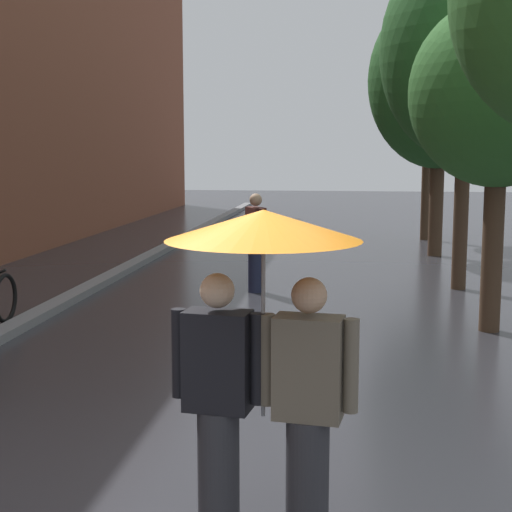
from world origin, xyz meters
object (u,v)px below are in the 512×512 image
street_tree_1 (499,94)px  street_tree_4 (429,84)px  couple_under_umbrella (263,321)px  street_tree_3 (440,81)px  pedestrian_walking_midground (256,242)px  street_tree_2 (467,50)px

street_tree_1 → street_tree_4: bearing=89.3°
street_tree_4 → couple_under_umbrella: street_tree_4 is taller
street_tree_1 → couple_under_umbrella: bearing=-112.2°
street_tree_1 → street_tree_4: (0.12, 10.34, 0.98)m
street_tree_4 → couple_under_umbrella: bearing=-98.7°
street_tree_1 → couple_under_umbrella: (-2.36, -5.79, -1.70)m
street_tree_1 → street_tree_3: 7.28m
couple_under_umbrella → pedestrian_walking_midground: couple_under_umbrella is taller
street_tree_4 → street_tree_2: bearing=-90.8°
street_tree_2 → pedestrian_walking_midground: street_tree_2 is taller
street_tree_1 → street_tree_3: size_ratio=0.74×
street_tree_2 → street_tree_3: bearing=89.5°
street_tree_2 → couple_under_umbrella: bearing=-105.0°
pedestrian_walking_midground → street_tree_2: bearing=11.9°
street_tree_2 → couple_under_umbrella: (-2.37, -8.86, -2.64)m
street_tree_2 → street_tree_1: bearing=-90.3°
street_tree_3 → couple_under_umbrella: bearing=-100.5°
street_tree_2 → couple_under_umbrella: 9.55m
street_tree_2 → street_tree_4: street_tree_2 is taller
street_tree_3 → pedestrian_walking_midground: street_tree_3 is taller
street_tree_1 → street_tree_4: 10.39m
street_tree_1 → street_tree_3: (0.05, 7.23, 0.80)m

